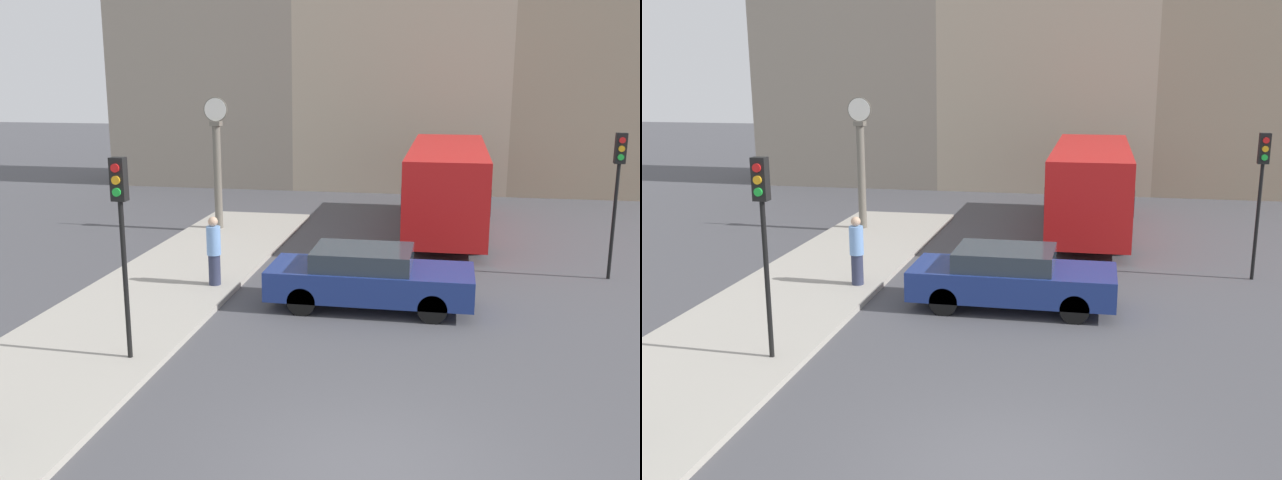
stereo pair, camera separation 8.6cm
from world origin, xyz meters
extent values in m
plane|color=#47474C|center=(0.00, 0.00, 0.00)|extent=(120.00, 120.00, 0.00)
cube|color=#A39E93|center=(-5.87, 7.28, 0.06)|extent=(3.58, 18.56, 0.12)
cube|color=#B7A88E|center=(-1.35, 24.81, 6.62)|extent=(9.29, 5.00, 13.24)
cube|color=navy|center=(-0.75, 6.85, 0.60)|extent=(4.58, 1.83, 0.67)
cube|color=#2D3842|center=(-0.93, 6.85, 1.15)|extent=(2.20, 1.65, 0.43)
cylinder|color=black|center=(0.67, 7.66, 0.32)|extent=(0.63, 0.22, 0.63)
cylinder|color=black|center=(0.67, 6.05, 0.32)|extent=(0.63, 0.22, 0.63)
cylinder|color=black|center=(-2.17, 7.66, 0.32)|extent=(0.63, 0.22, 0.63)
cylinder|color=black|center=(-2.17, 6.05, 0.32)|extent=(0.63, 0.22, 0.63)
cube|color=red|center=(0.83, 15.15, 1.60)|extent=(2.39, 8.83, 2.49)
cube|color=#1E232D|center=(0.83, 15.15, 1.77)|extent=(2.42, 8.65, 0.74)
cylinder|color=black|center=(1.88, 17.89, 0.45)|extent=(0.28, 0.90, 0.90)
cylinder|color=black|center=(-0.23, 17.89, 0.45)|extent=(0.28, 0.90, 0.90)
cylinder|color=black|center=(1.88, 12.41, 0.45)|extent=(0.28, 0.90, 0.90)
cylinder|color=black|center=(-0.23, 12.41, 0.45)|extent=(0.28, 0.90, 0.90)
cylinder|color=black|center=(-4.71, 2.87, 1.57)|extent=(0.09, 0.09, 2.91)
cube|color=black|center=(-4.71, 2.87, 3.41)|extent=(0.26, 0.20, 0.76)
cylinder|color=red|center=(-4.71, 2.75, 3.62)|extent=(0.15, 0.04, 0.15)
cylinder|color=orange|center=(-4.71, 2.75, 3.41)|extent=(0.15, 0.04, 0.15)
cylinder|color=green|center=(-4.71, 2.75, 3.20)|extent=(0.15, 0.04, 0.15)
cylinder|color=black|center=(5.05, 10.23, 1.49)|extent=(0.09, 0.09, 2.99)
cube|color=black|center=(5.05, 10.23, 3.37)|extent=(0.26, 0.20, 0.76)
cylinder|color=red|center=(5.05, 10.11, 3.57)|extent=(0.15, 0.04, 0.15)
cylinder|color=orange|center=(5.05, 10.11, 3.37)|extent=(0.15, 0.04, 0.15)
cylinder|color=green|center=(5.05, 10.11, 3.16)|extent=(0.15, 0.04, 0.15)
cylinder|color=#666056|center=(-6.61, 13.77, 1.81)|extent=(0.26, 0.26, 3.38)
cube|color=#666056|center=(-6.61, 13.77, 3.58)|extent=(0.34, 0.34, 0.15)
cylinder|color=#666056|center=(-6.61, 13.77, 4.02)|extent=(0.79, 0.04, 0.79)
cylinder|color=white|center=(-6.61, 13.77, 4.02)|extent=(0.73, 0.06, 0.73)
cylinder|color=#2D334C|center=(-4.65, 7.52, 0.50)|extent=(0.29, 0.29, 0.76)
cylinder|color=#729ED8|center=(-4.65, 7.52, 1.23)|extent=(0.34, 0.34, 0.71)
sphere|color=tan|center=(-4.65, 7.52, 1.70)|extent=(0.24, 0.24, 0.24)
camera|label=1|loc=(0.93, -8.51, 5.23)|focal=40.00mm
camera|label=2|loc=(1.01, -8.50, 5.23)|focal=40.00mm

